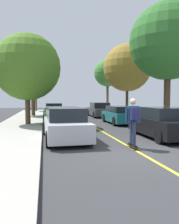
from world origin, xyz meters
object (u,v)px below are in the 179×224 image
at_px(parked_car_right_near, 120,115).
at_px(street_tree_right_far, 108,73).
at_px(street_tree_left_nearest, 27,67).
at_px(street_tree_right_near, 127,68).
at_px(parked_car_left_far, 54,110).
at_px(street_tree_left_near, 33,72).
at_px(street_tree_right_nearest, 168,42).
at_px(parked_car_left_near, 57,116).
at_px(parked_car_left_nearest, 65,124).
at_px(parked_car_right_far, 100,110).
at_px(skateboard, 133,146).
at_px(skateboarder, 133,119).
at_px(parked_car_right_nearest, 163,123).
at_px(street_tree_left_far, 36,76).

distance_m(parked_car_right_near, street_tree_right_far, 11.77).
height_order(parked_car_right_near, street_tree_left_nearest, street_tree_left_nearest).
bearing_deg(street_tree_right_near, parked_car_left_far, 152.71).
height_order(street_tree_left_near, street_tree_right_nearest, street_tree_right_nearest).
bearing_deg(parked_car_left_near, street_tree_left_near, 105.36).
xyz_separation_m(street_tree_right_nearest, street_tree_right_far, (0.00, 13.85, -0.45)).
bearing_deg(parked_car_left_nearest, parked_car_right_far, 69.55).
xyz_separation_m(street_tree_left_near, skateboard, (4.34, -15.94, -4.42)).
bearing_deg(parked_car_left_nearest, parked_car_left_far, 90.00).
bearing_deg(street_tree_right_nearest, skateboarder, -129.62).
distance_m(parked_car_right_nearest, street_tree_right_far, 17.68).
bearing_deg(parked_car_left_nearest, street_tree_right_far, 68.28).
bearing_deg(parked_car_right_far, street_tree_right_near, -50.59).
bearing_deg(parked_car_left_far, parked_car_right_nearest, -71.49).
height_order(parked_car_right_far, street_tree_left_near, street_tree_left_near).
xyz_separation_m(parked_car_left_far, skateboard, (2.32, -15.68, -0.58)).
xyz_separation_m(parked_car_right_nearest, street_tree_left_far, (-6.61, 22.70, 4.19)).
bearing_deg(street_tree_left_far, parked_car_right_far, -56.33).
xyz_separation_m(parked_car_left_near, parked_car_left_far, (-0.00, 7.08, 0.04)).
relative_size(street_tree_left_nearest, street_tree_left_near, 0.92).
bearing_deg(skateboarder, street_tree_left_far, 99.97).
bearing_deg(parked_car_left_far, parked_car_left_nearest, -90.00).
height_order(street_tree_left_nearest, street_tree_right_far, street_tree_right_far).
height_order(parked_car_right_near, street_tree_right_far, street_tree_right_far).
bearing_deg(parked_car_left_nearest, street_tree_left_nearest, 109.68).
bearing_deg(parked_car_left_nearest, parked_car_right_nearest, -5.51).
relative_size(street_tree_right_nearest, street_tree_right_near, 1.13).
bearing_deg(street_tree_right_near, street_tree_left_far, 124.88).
height_order(parked_car_left_near, street_tree_right_nearest, street_tree_right_nearest).
bearing_deg(parked_car_left_far, street_tree_left_near, 172.78).
distance_m(street_tree_left_nearest, skateboarder, 9.59).
distance_m(parked_car_right_far, skateboard, 14.91).
bearing_deg(parked_car_right_near, street_tree_left_far, 111.91).
distance_m(street_tree_left_near, skateboard, 17.10).
distance_m(parked_car_left_near, parked_car_right_far, 7.66).
height_order(street_tree_right_near, skateboard, street_tree_right_near).
relative_size(street_tree_left_near, street_tree_right_far, 1.03).
height_order(parked_car_right_near, skateboard, parked_car_right_near).
xyz_separation_m(parked_car_left_nearest, skateboard, (2.32, -2.40, -0.64)).
height_order(parked_car_right_near, street_tree_left_far, street_tree_left_far).
height_order(parked_car_left_near, parked_car_left_far, parked_car_left_far).
height_order(skateboard, skateboarder, skateboarder).
distance_m(parked_car_right_near, street_tree_left_nearest, 7.39).
distance_m(parked_car_right_near, street_tree_right_nearest, 5.97).
relative_size(parked_car_right_nearest, street_tree_left_near, 0.64).
xyz_separation_m(parked_car_left_nearest, skateboarder, (2.32, -2.43, 0.39)).
bearing_deg(street_tree_left_nearest, street_tree_left_far, 90.00).
bearing_deg(parked_car_left_near, parked_car_right_nearest, -55.33).
bearing_deg(street_tree_right_near, parked_car_left_near, -150.95).
height_order(street_tree_right_nearest, street_tree_right_near, street_tree_right_nearest).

